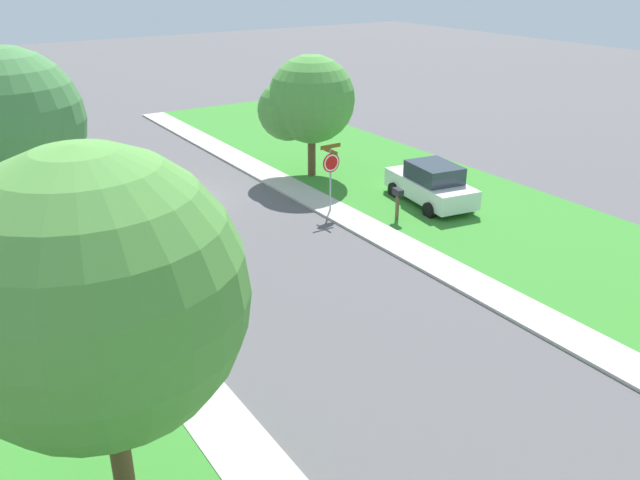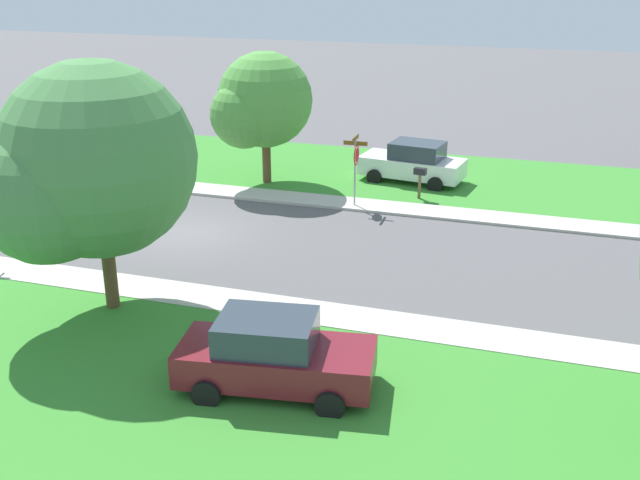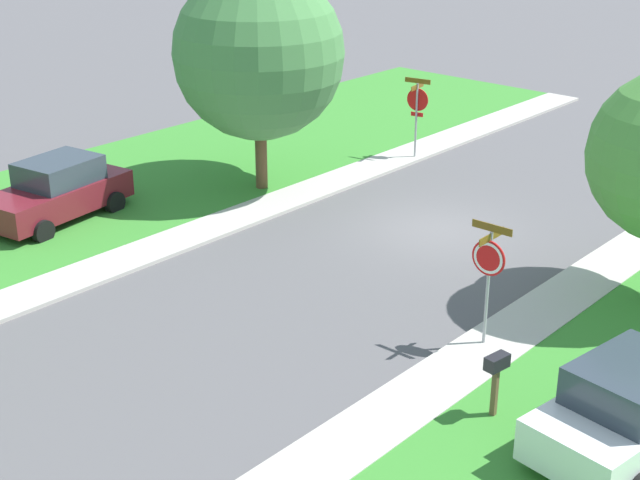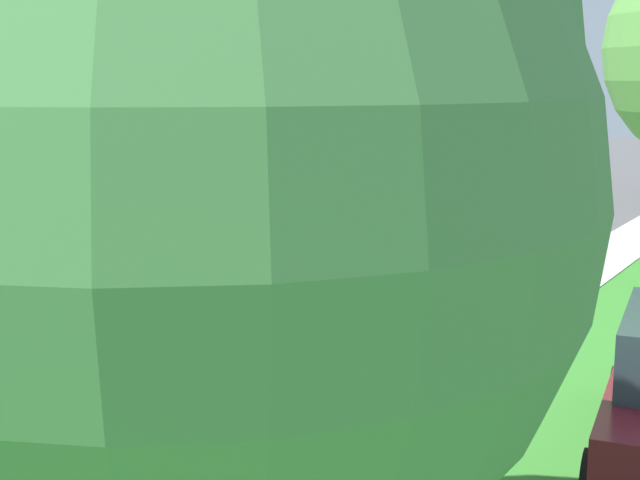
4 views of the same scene
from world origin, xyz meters
The scene contains 11 objects.
ground_plane centered at (0.00, 0.00, 0.00)m, with size 120.00×120.00×0.00m, color #565456.
sidewalk_east centered at (4.70, 12.00, 0.05)m, with size 1.40×56.00×0.10m, color #B7B2A8.
sidewalk_west centered at (-4.70, 12.00, 0.05)m, with size 1.40×56.00×0.10m, color #B7B2A8.
lawn_west centered at (-9.40, 12.00, 0.04)m, with size 8.00×56.00×0.08m, color #38842D.
stop_sign_near_corner centered at (4.31, -4.85, 1.88)m, with size 0.91×0.91×2.77m.
stop_sign_far_corner centered at (-4.51, 4.81, 1.89)m, with size 0.92×0.92×2.77m.
car_white_near_corner centered at (-8.44, 6.28, 0.87)m, with size 2.49×4.51×1.76m.
tree_sidewalk_mid centered at (7.45, 15.66, 4.46)m, with size 5.06×4.71×6.97m.
tree_across_right centered at (6.29, 0.62, 4.03)m, with size 5.45×5.07×6.73m.
tree_corner_large centered at (-6.16, 0.30, 3.43)m, with size 4.17×3.88×5.50m.
mailbox centered at (-6.11, 6.98, 1.01)m, with size 0.31×0.51×1.31m.
Camera 1 is at (9.14, 25.11, 9.35)m, focal length 36.97 mm.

